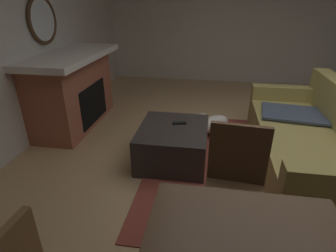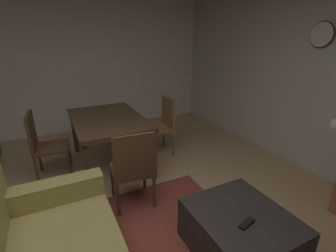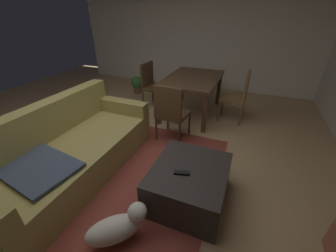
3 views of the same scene
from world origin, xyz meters
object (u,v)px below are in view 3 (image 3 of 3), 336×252
at_px(dining_chair_west, 171,111).
at_px(dining_chair_south, 239,94).
at_px(ottoman_coffee_table, 189,184).
at_px(dining_table, 193,81).
at_px(couch, 68,152).
at_px(dining_chair_north, 152,83).
at_px(tv_remote, 182,173).
at_px(small_dog, 118,227).
at_px(potted_plant, 137,84).

xyz_separation_m(dining_chair_west, dining_chair_south, (1.12, -0.88, 0.00)).
distance_m(ottoman_coffee_table, dining_table, 2.28).
xyz_separation_m(couch, dining_chair_north, (2.30, -0.05, 0.22)).
height_order(tv_remote, dining_chair_west, dining_chair_west).
xyz_separation_m(tv_remote, dining_chair_north, (2.27, 1.42, 0.09)).
bearing_deg(small_dog, dining_chair_west, 5.78).
bearing_deg(tv_remote, ottoman_coffee_table, -40.96).
relative_size(dining_table, dining_chair_west, 1.58).
distance_m(couch, tv_remote, 1.48).
xyz_separation_m(ottoman_coffee_table, dining_table, (2.15, 0.60, 0.45)).
xyz_separation_m(tv_remote, dining_table, (2.26, 0.55, 0.22)).
bearing_deg(couch, tv_remote, -88.77).
bearing_deg(dining_chair_south, dining_chair_west, 141.80).
bearing_deg(dining_table, dining_chair_west, 179.56).
distance_m(ottoman_coffee_table, dining_chair_north, 2.64).
xyz_separation_m(dining_chair_north, small_dog, (-2.87, -1.04, -0.34)).
bearing_deg(ottoman_coffee_table, couch, 95.14).
xyz_separation_m(potted_plant, small_dog, (-3.49, -1.77, -0.05)).
relative_size(tv_remote, small_dog, 0.31).
height_order(couch, dining_chair_north, dining_chair_north).
height_order(couch, small_dog, couch).
relative_size(dining_chair_north, potted_plant, 2.18).
bearing_deg(dining_chair_north, small_dog, -160.06).
bearing_deg(potted_plant, couch, -167.03).
distance_m(tv_remote, dining_table, 2.34).
distance_m(ottoman_coffee_table, dining_chair_west, 1.24).
height_order(ottoman_coffee_table, potted_plant, potted_plant).
relative_size(tv_remote, dining_chair_south, 0.17).
bearing_deg(couch, dining_chair_north, -1.35).
distance_m(tv_remote, potted_plant, 3.60).
bearing_deg(dining_chair_south, couch, 141.78).
xyz_separation_m(couch, potted_plant, (2.92, 0.67, -0.07)).
bearing_deg(dining_chair_south, small_dog, 166.11).
bearing_deg(couch, small_dog, -117.48).
relative_size(tv_remote, dining_table, 0.11).
distance_m(couch, dining_chair_south, 2.92).
bearing_deg(dining_chair_south, potted_plant, 75.72).
bearing_deg(tv_remote, small_dog, 133.70).
bearing_deg(tv_remote, potted_plant, 22.90).
height_order(potted_plant, small_dog, potted_plant).
xyz_separation_m(dining_table, small_dog, (-2.86, -0.17, -0.47)).
relative_size(dining_chair_south, potted_plant, 2.18).
distance_m(couch, dining_chair_north, 2.31).
bearing_deg(ottoman_coffee_table, dining_chair_south, -7.13).
relative_size(ottoman_coffee_table, dining_chair_south, 0.93).
relative_size(couch, dining_chair_north, 2.44).
relative_size(dining_chair_west, dining_chair_north, 1.00).
relative_size(ottoman_coffee_table, dining_table, 0.59).
distance_m(tv_remote, dining_chair_west, 1.27).
bearing_deg(couch, dining_chair_south, -38.22).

